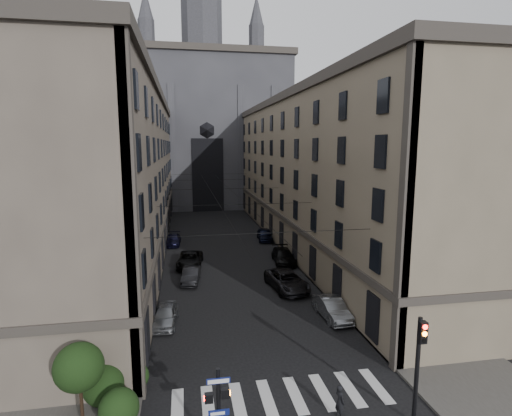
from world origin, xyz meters
TOP-DOWN VIEW (x-y plane):
  - sidewalk_left at (-10.50, 36.00)m, footprint 7.00×80.00m
  - sidewalk_right at (10.50, 36.00)m, footprint 7.00×80.00m
  - zebra_crossing at (0.00, 5.00)m, footprint 11.00×3.20m
  - building_left at (-13.44, 36.00)m, footprint 13.60×60.60m
  - building_right at (13.44, 36.00)m, footprint 13.60×60.60m
  - gothic_tower at (0.00, 74.96)m, footprint 35.00×23.00m
  - pedestrian_signal_left at (-3.51, 1.50)m, footprint 1.02×0.38m
  - traffic_light_right at (5.60, 1.92)m, footprint 0.34×0.50m
  - shrub_cluster at (-8.72, 5.01)m, footprint 3.90×4.40m
  - tram_wires at (0.00, 35.63)m, footprint 14.00×60.00m
  - car_left_near at (-6.20, 14.62)m, footprint 1.99×4.23m
  - car_left_midnear at (-4.20, 23.28)m, footprint 2.01×4.43m
  - car_left_midfar at (-4.20, 28.34)m, footprint 3.10×5.68m
  - car_left_far at (-6.20, 38.05)m, footprint 2.14×4.76m
  - car_right_near at (6.00, 13.50)m, footprint 1.77×4.55m
  - car_right_midnear at (4.20, 19.86)m, footprint 3.42×6.16m
  - car_right_midfar at (5.89, 27.74)m, footprint 2.56×5.47m
  - car_right_far at (5.97, 38.39)m, footprint 2.31×4.84m
  - pedestrian at (2.35, 3.00)m, footprint 0.52×0.67m

SIDE VIEW (x-z plane):
  - zebra_crossing at x=0.00m, z-range 0.00..0.01m
  - sidewalk_left at x=-10.50m, z-range 0.00..0.15m
  - sidewalk_right at x=10.50m, z-range 0.00..0.15m
  - car_left_far at x=-6.20m, z-range 0.00..1.35m
  - car_left_near at x=-6.20m, z-range 0.00..1.40m
  - car_left_midnear at x=-4.20m, z-range 0.00..1.41m
  - car_right_near at x=6.00m, z-range 0.00..1.48m
  - car_left_midfar at x=-4.20m, z-range 0.00..1.51m
  - car_right_midfar at x=5.89m, z-range 0.00..1.55m
  - car_right_far at x=5.97m, z-range 0.00..1.60m
  - car_right_midnear at x=4.20m, z-range 0.00..1.63m
  - pedestrian at x=2.35m, z-range 0.00..1.63m
  - shrub_cluster at x=-8.72m, z-range -0.15..3.75m
  - pedestrian_signal_left at x=-3.51m, z-range 0.32..4.32m
  - traffic_light_right at x=5.60m, z-range 0.69..5.89m
  - tram_wires at x=0.00m, z-range 7.03..7.46m
  - building_left at x=-13.44m, z-range -0.08..18.77m
  - building_right at x=13.44m, z-range -0.08..18.77m
  - gothic_tower at x=0.00m, z-range -11.20..46.80m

